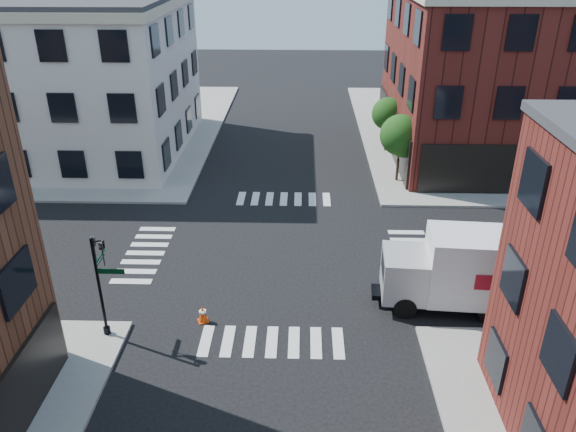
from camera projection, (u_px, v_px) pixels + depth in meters
The scene contains 10 objects.
ground at pixel (279, 255), 29.11m from camera, with size 120.00×120.00×0.00m, color black.
sidewalk_ne at pixel (538, 132), 47.36m from camera, with size 30.00×30.00×0.15m, color gray.
sidewalk_nw at pixel (47, 128), 48.41m from camera, with size 30.00×30.00×0.15m, color gray.
building_ne at pixel (573, 74), 40.26m from camera, with size 25.00×16.00×12.00m, color #4B1712.
building_nw at pixel (31, 78), 41.47m from camera, with size 22.00×16.00×11.00m, color silver.
tree_near at pixel (401, 137), 36.45m from camera, with size 2.69×2.69×4.49m.
tree_far at pixel (389, 115), 41.95m from camera, with size 2.43×2.43×4.07m.
signal_pole at pixel (101, 276), 22.03m from camera, with size 1.29×1.24×4.60m.
box_truck at pixel (478, 271), 24.20m from camera, with size 8.14×2.96×3.62m.
traffic_cone at pixel (203, 314), 23.91m from camera, with size 0.56×0.56×0.79m.
Camera 1 is at (1.17, -25.16, 14.74)m, focal length 35.00 mm.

